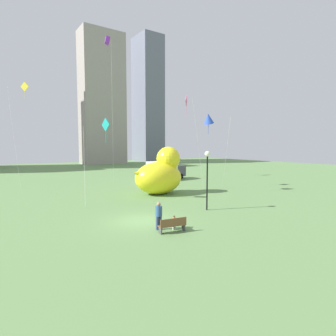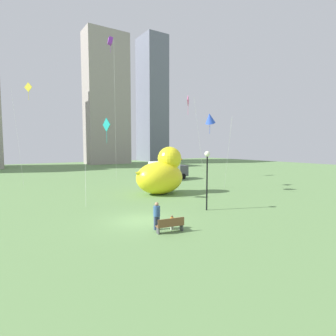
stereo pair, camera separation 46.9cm
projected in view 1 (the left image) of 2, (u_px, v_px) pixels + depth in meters
The scene contains 13 objects.
ground_plane at pixel (141, 221), 19.27m from camera, with size 140.00×140.00×0.00m, color #62894E.
park_bench at pixel (173, 225), 16.70m from camera, with size 1.78×0.72×0.90m.
person_adult at pixel (159, 215), 17.23m from camera, with size 0.43×0.43×1.74m.
person_child at pixel (174, 222), 17.23m from camera, with size 0.22×0.22×0.92m.
giant_inflatable_duck at pixel (160, 174), 29.83m from camera, with size 6.19×3.97×5.13m.
lamppost at pixel (207, 166), 22.23m from camera, with size 0.45×0.45×4.83m.
box_truck at pixel (166, 170), 42.12m from camera, with size 6.22×2.79×2.85m.
city_skyline at pixel (15, 91), 67.61m from camera, with size 80.98×15.92×40.77m.
kite_purple at pixel (107, 42), 41.02m from camera, with size 1.22×1.20×21.53m.
kite_blue at pixel (208, 118), 30.27m from camera, with size 3.71×3.65×8.95m.
kite_pink at pixel (187, 105), 33.09m from camera, with size 2.99×2.62×11.25m.
kite_teal at pixel (104, 127), 25.53m from camera, with size 2.65×3.83×7.84m.
kite_yellow at pixel (24, 91), 36.27m from camera, with size 2.38×3.17×13.65m.
Camera 1 is at (-9.12, -16.65, 5.30)m, focal length 29.44 mm.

